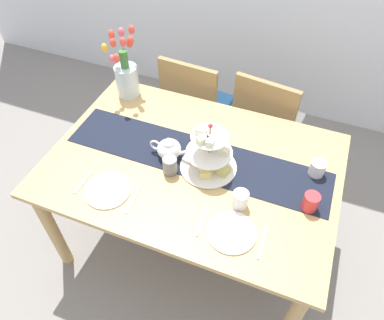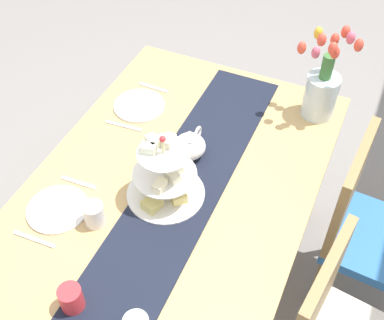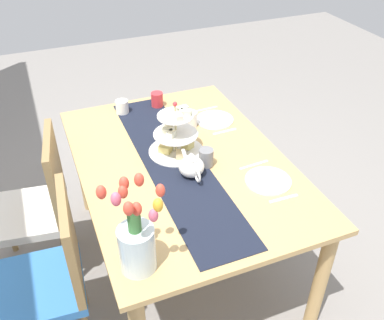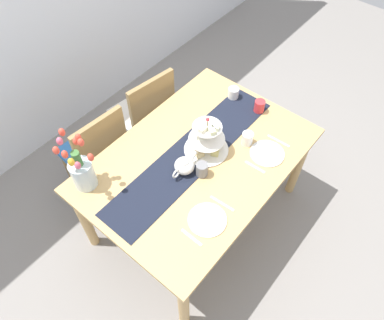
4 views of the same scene
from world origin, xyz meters
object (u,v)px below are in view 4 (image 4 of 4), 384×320
(chair_left, at_px, (97,151))
(mug_orange, at_px, (259,106))
(tiered_cake_stand, at_px, (207,141))
(knife_left, at_px, (222,204))
(fork_left, at_px, (192,238))
(knife_right, at_px, (279,141))
(chair_right, at_px, (146,112))
(tulip_vase, at_px, (81,170))
(mug_grey, at_px, (202,169))
(teapot, at_px, (184,165))
(dining_table, at_px, (198,167))
(mug_white_text, at_px, (247,139))
(fork_right, at_px, (255,167))
(dinner_plate_right, at_px, (267,154))
(cream_jug, at_px, (233,93))
(dinner_plate_left, at_px, (207,220))

(chair_left, height_order, mug_orange, chair_left)
(tiered_cake_stand, relative_size, knife_left, 1.79)
(fork_left, xyz_separation_m, knife_right, (0.94, 0.00, 0.00))
(chair_right, relative_size, tulip_vase, 2.14)
(mug_grey, bearing_deg, teapot, 116.63)
(mug_orange, bearing_deg, dining_table, 173.86)
(tiered_cake_stand, distance_m, knife_right, 0.51)
(mug_white_text, bearing_deg, fork_right, -130.29)
(chair_left, height_order, fork_left, chair_left)
(tiered_cake_stand, xyz_separation_m, fork_left, (-0.56, -0.33, -0.09))
(teapot, xyz_separation_m, dinner_plate_right, (0.46, -0.34, -0.05))
(dining_table, xyz_separation_m, knife_right, (0.47, -0.34, 0.10))
(cream_jug, height_order, fork_right, cream_jug)
(chair_left, bearing_deg, tulip_vase, -132.80)
(dinner_plate_right, xyz_separation_m, fork_right, (-0.14, 0.00, -0.00))
(dinner_plate_left, distance_m, mug_grey, 0.34)
(dining_table, bearing_deg, chair_right, 71.63)
(chair_left, relative_size, knife_right, 5.35)
(chair_left, distance_m, cream_jug, 1.12)
(mug_orange, bearing_deg, mug_grey, -177.20)
(teapot, relative_size, mug_orange, 2.51)
(mug_white_text, bearing_deg, mug_grey, 169.52)
(dinner_plate_left, distance_m, mug_orange, 0.99)
(dining_table, height_order, tulip_vase, tulip_vase)
(knife_right, distance_m, mug_grey, 0.60)
(teapot, bearing_deg, chair_right, 62.83)
(dining_table, bearing_deg, mug_white_text, -29.40)
(chair_left, xyz_separation_m, mug_white_text, (0.59, -0.93, 0.30))
(tiered_cake_stand, distance_m, knife_left, 0.44)
(teapot, distance_m, fork_left, 0.48)
(chair_left, relative_size, teapot, 3.82)
(tiered_cake_stand, bearing_deg, mug_orange, -7.06)
(chair_right, height_order, dinner_plate_right, chair_right)
(fork_right, bearing_deg, dinner_plate_left, 180.00)
(fork_left, distance_m, dinner_plate_right, 0.79)
(knife_right, bearing_deg, tiered_cake_stand, 138.17)
(teapot, relative_size, knife_left, 1.40)
(mug_orange, bearing_deg, chair_left, 137.68)
(knife_left, distance_m, fork_right, 0.36)
(fork_right, distance_m, mug_grey, 0.35)
(dinner_plate_left, relative_size, fork_left, 1.53)
(chair_left, height_order, knife_left, chair_left)
(teapot, relative_size, fork_left, 1.59)
(fork_left, bearing_deg, mug_grey, 31.32)
(dinner_plate_left, xyz_separation_m, knife_left, (0.14, 0.00, -0.00))
(knife_right, bearing_deg, mug_orange, 59.43)
(dinner_plate_left, xyz_separation_m, mug_white_text, (0.64, 0.16, 0.04))
(chair_left, height_order, cream_jug, chair_left)
(knife_left, relative_size, mug_orange, 1.79)
(fork_left, bearing_deg, knife_left, 0.00)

